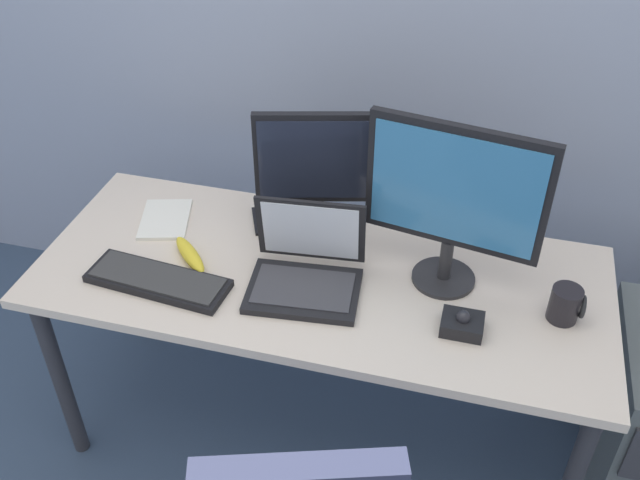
% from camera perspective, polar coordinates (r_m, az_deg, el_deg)
% --- Properties ---
extents(ground_plane, '(8.00, 8.00, 0.00)m').
position_cam_1_polar(ground_plane, '(2.57, -0.00, -14.87)').
color(ground_plane, '#354760').
extents(desk, '(1.65, 0.68, 0.71)m').
position_cam_1_polar(desk, '(2.10, -0.00, -4.21)').
color(desk, beige).
rests_on(desk, ground).
extents(monitor_main, '(0.48, 0.18, 0.49)m').
position_cam_1_polar(monitor_main, '(1.89, 10.74, 3.43)').
color(monitor_main, '#262628').
rests_on(monitor_main, desk).
extents(monitor_side, '(0.34, 0.18, 0.40)m').
position_cam_1_polar(monitor_side, '(2.09, -0.58, 5.70)').
color(monitor_side, '#262628').
rests_on(monitor_side, desk).
extents(keyboard, '(0.42, 0.17, 0.03)m').
position_cam_1_polar(keyboard, '(2.06, -12.89, -3.17)').
color(keyboard, black).
rests_on(keyboard, desk).
extents(laptop, '(0.33, 0.29, 0.24)m').
position_cam_1_polar(laptop, '(1.98, -1.12, -2.28)').
color(laptop, black).
rests_on(laptop, desk).
extents(trackball_mouse, '(0.11, 0.09, 0.07)m').
position_cam_1_polar(trackball_mouse, '(1.90, 11.35, -6.60)').
color(trackball_mouse, black).
rests_on(trackball_mouse, desk).
extents(coffee_mug, '(0.09, 0.08, 0.10)m').
position_cam_1_polar(coffee_mug, '(1.99, 19.14, -4.90)').
color(coffee_mug, black).
rests_on(coffee_mug, desk).
extents(paper_notepad, '(0.20, 0.24, 0.01)m').
position_cam_1_polar(paper_notepad, '(2.30, -12.32, 1.64)').
color(paper_notepad, white).
rests_on(paper_notepad, desk).
extents(cell_phone, '(0.12, 0.16, 0.01)m').
position_cam_1_polar(cell_phone, '(2.26, -4.50, 1.59)').
color(cell_phone, black).
rests_on(cell_phone, desk).
extents(banana, '(0.17, 0.17, 0.04)m').
position_cam_1_polar(banana, '(2.12, -10.40, -1.17)').
color(banana, yellow).
rests_on(banana, desk).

